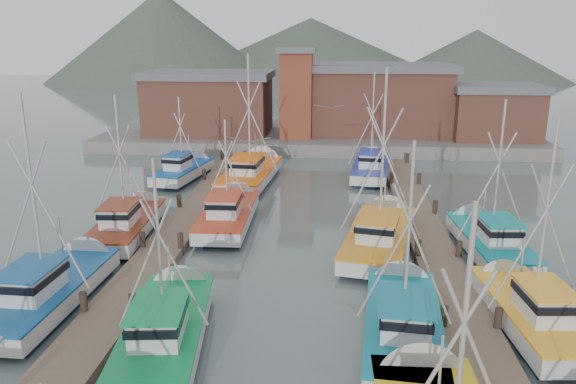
# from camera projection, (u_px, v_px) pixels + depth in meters

# --- Properties ---
(ground) EXTENTS (260.00, 260.00, 0.00)m
(ground) POSITION_uv_depth(u_px,v_px,m) (289.00, 304.00, 23.67)
(ground) COLOR #4B5B57
(ground) RESTS_ON ground
(dock_left) EXTENTS (2.30, 46.00, 1.50)m
(dock_left) POSITION_uv_depth(u_px,v_px,m) (156.00, 258.00, 28.05)
(dock_left) COLOR brown
(dock_left) RESTS_ON ground
(dock_right) EXTENTS (2.30, 46.00, 1.50)m
(dock_right) POSITION_uv_depth(u_px,v_px,m) (441.00, 267.00, 26.93)
(dock_right) COLOR brown
(dock_right) RESTS_ON ground
(quay) EXTENTS (44.00, 16.00, 1.20)m
(quay) POSITION_uv_depth(u_px,v_px,m) (318.00, 136.00, 58.99)
(quay) COLOR slate
(quay) RESTS_ON ground
(shed_left) EXTENTS (12.72, 8.48, 6.20)m
(shed_left) POSITION_uv_depth(u_px,v_px,m) (209.00, 102.00, 56.94)
(shed_left) COLOR #562C26
(shed_left) RESTS_ON quay
(shed_center) EXTENTS (14.84, 9.54, 6.90)m
(shed_center) POSITION_uv_depth(u_px,v_px,m) (377.00, 98.00, 57.39)
(shed_center) COLOR #562C26
(shed_center) RESTS_ON quay
(shed_right) EXTENTS (8.48, 6.36, 5.20)m
(shed_right) POSITION_uv_depth(u_px,v_px,m) (494.00, 111.00, 53.86)
(shed_right) COLOR #562C26
(shed_right) RESTS_ON quay
(lookout_tower) EXTENTS (3.60, 3.60, 8.50)m
(lookout_tower) POSITION_uv_depth(u_px,v_px,m) (296.00, 93.00, 53.97)
(lookout_tower) COLOR brown
(lookout_tower) RESTS_ON quay
(distant_hills) EXTENTS (175.00, 140.00, 42.00)m
(distant_hills) POSITION_uv_depth(u_px,v_px,m) (278.00, 79.00, 142.25)
(distant_hills) COLOR #455043
(distant_hills) RESTS_ON ground
(boat_4) EXTENTS (3.61, 8.88, 7.81)m
(boat_4) POSITION_uv_depth(u_px,v_px,m) (168.00, 326.00, 20.58)
(boat_4) COLOR #0E1A31
(boat_4) RESTS_ON ground
(boat_5) EXTENTS (3.43, 8.92, 8.34)m
(boat_5) POSITION_uv_depth(u_px,v_px,m) (402.00, 320.00, 21.00)
(boat_5) COLOR #0E1A31
(boat_5) RESTS_ON ground
(boat_6) EXTENTS (3.93, 8.95, 9.67)m
(boat_6) POSITION_uv_depth(u_px,v_px,m) (54.00, 288.00, 23.65)
(boat_6) COLOR #0E1A31
(boat_6) RESTS_ON ground
(boat_7) EXTENTS (3.51, 8.00, 8.84)m
(boat_7) POSITION_uv_depth(u_px,v_px,m) (526.00, 309.00, 21.81)
(boat_7) COLOR #0E1A31
(boat_7) RESTS_ON ground
(boat_8) EXTENTS (2.95, 8.83, 7.12)m
(boat_8) POSITION_uv_depth(u_px,v_px,m) (230.00, 213.00, 33.54)
(boat_8) COLOR #0E1A31
(boat_8) RESTS_ON ground
(boat_9) EXTENTS (4.74, 9.94, 10.30)m
(boat_9) POSITION_uv_depth(u_px,v_px,m) (381.00, 234.00, 29.92)
(boat_9) COLOR #0E1A31
(boat_9) RESTS_ON ground
(boat_10) EXTENTS (3.52, 8.60, 8.60)m
(boat_10) POSITION_uv_depth(u_px,v_px,m) (129.00, 223.00, 31.78)
(boat_10) COLOR #0E1A31
(boat_10) RESTS_ON ground
(boat_11) EXTENTS (3.49, 8.39, 8.67)m
(boat_11) POSITION_uv_depth(u_px,v_px,m) (487.00, 239.00, 29.21)
(boat_11) COLOR #0E1A31
(boat_11) RESTS_ON ground
(boat_12) EXTENTS (4.28, 10.47, 10.61)m
(boat_12) POSITION_uv_depth(u_px,v_px,m) (252.00, 172.00, 43.38)
(boat_12) COLOR #0E1A31
(boat_12) RESTS_ON ground
(boat_13) EXTENTS (3.60, 8.93, 8.93)m
(boat_13) POSITION_uv_depth(u_px,v_px,m) (371.00, 167.00, 45.00)
(boat_13) COLOR #0E1A31
(boat_13) RESTS_ON ground
(boat_14) EXTENTS (3.56, 8.06, 7.02)m
(boat_14) POSITION_uv_depth(u_px,v_px,m) (186.00, 170.00, 44.03)
(boat_14) COLOR #0E1A31
(boat_14) RESTS_ON ground
(gull_near) EXTENTS (1.54, 0.61, 0.24)m
(gull_near) POSITION_uv_depth(u_px,v_px,m) (248.00, 140.00, 19.54)
(gull_near) COLOR gray
(gull_near) RESTS_ON ground
(gull_far) EXTENTS (1.55, 0.62, 0.24)m
(gull_far) POSITION_uv_depth(u_px,v_px,m) (329.00, 107.00, 28.02)
(gull_far) COLOR gray
(gull_far) RESTS_ON ground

